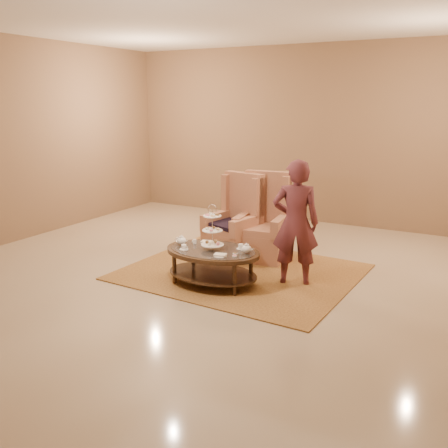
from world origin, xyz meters
The scene contains 9 objects.
ground centered at (0.00, 0.00, 0.00)m, with size 8.00×8.00×0.00m, color tan.
ceiling centered at (0.00, 0.00, 0.00)m, with size 8.00×8.00×0.02m, color silver.
wall_back centered at (0.00, 4.00, 1.75)m, with size 8.00×0.04×3.50m, color #816246.
wall_left centered at (-4.00, 0.00, 1.75)m, with size 0.04×8.00×3.50m, color #816246.
rug centered at (0.25, 0.46, 0.01)m, with size 3.29×2.79×0.02m.
tea_table centered at (0.12, -0.15, 0.40)m, with size 1.33×0.92×1.11m.
armchair_left centered at (-0.19, 1.13, 0.45)m, with size 0.85×0.87×1.32m.
armchair_right centered at (0.23, 1.27, 0.45)m, with size 0.82×0.84×1.35m.
person centered at (1.08, 0.40, 0.85)m, with size 0.72×0.60×1.70m.
Camera 1 is at (3.31, -5.68, 2.44)m, focal length 40.00 mm.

